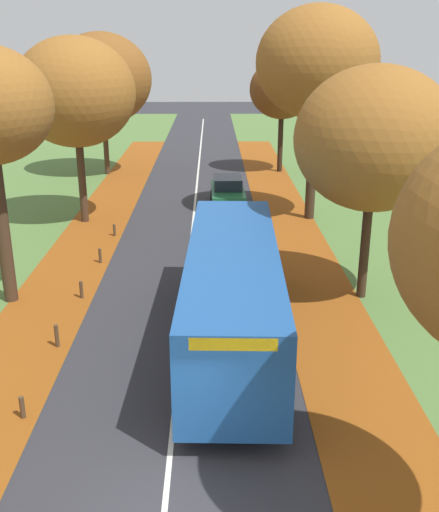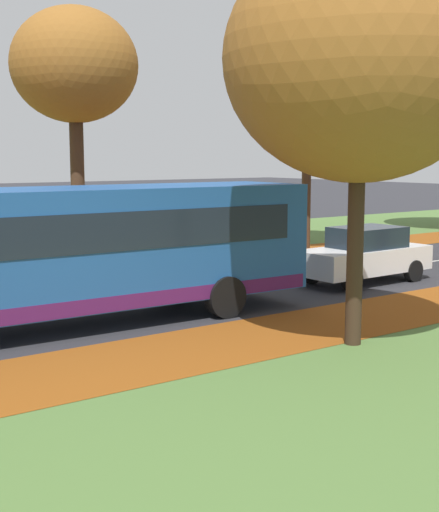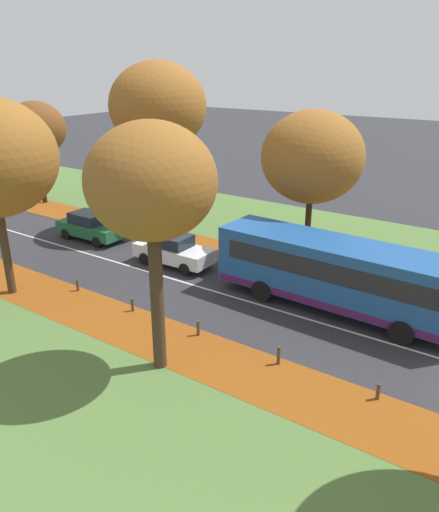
{
  "view_description": "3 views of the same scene",
  "coord_description": "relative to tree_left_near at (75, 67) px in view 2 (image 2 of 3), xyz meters",
  "views": [
    {
      "loc": [
        0.93,
        -8.9,
        8.4
      ],
      "look_at": [
        1.16,
        8.87,
        1.98
      ],
      "focal_mm": 42.0,
      "sensor_mm": 36.0,
      "label": 1
    },
    {
      "loc": [
        15.55,
        0.08,
        3.65
      ],
      "look_at": [
        2.17,
        9.79,
        1.33
      ],
      "focal_mm": 50.0,
      "sensor_mm": 36.0,
      "label": 2
    },
    {
      "loc": [
        -17.01,
        -0.08,
        9.9
      ],
      "look_at": [
        -0.33,
        11.35,
        1.97
      ],
      "focal_mm": 35.0,
      "sensor_mm": 36.0,
      "label": 3
    }
  ],
  "objects": [
    {
      "name": "bollard_third",
      "position": [
        2.39,
        -3.36,
        -6.1
      ],
      "size": [
        0.12,
        0.12,
        0.7
      ],
      "primitive_type": "cylinder",
      "color": "#4C3823",
      "rests_on": "ground"
    },
    {
      "name": "bollard_fifth",
      "position": [
        2.42,
        3.62,
        -6.15
      ],
      "size": [
        0.12,
        0.12,
        0.6
      ],
      "primitive_type": "cylinder",
      "color": "#4C3823",
      "rests_on": "ground"
    },
    {
      "name": "car_white_lead",
      "position": [
        7.43,
        5.49,
        -5.64
      ],
      "size": [
        1.85,
        4.23,
        1.62
      ],
      "color": "silver",
      "rests_on": "ground"
    },
    {
      "name": "bollard_sixth",
      "position": [
        2.45,
        7.1,
        -6.17
      ],
      "size": [
        0.12,
        0.12,
        0.55
      ],
      "primitive_type": "cylinder",
      "color": "#4C3823",
      "rests_on": "ground"
    },
    {
      "name": "grass_verge_left",
      "position": [
        -3.23,
        10.01,
        -6.45
      ],
      "size": [
        12.0,
        90.0,
        0.01
      ],
      "primitive_type": "cube",
      "color": "#517538",
      "rests_on": "ground"
    },
    {
      "name": "tree_left_mid",
      "position": [
        0.65,
        9.47,
        -0.31
      ],
      "size": [
        5.54,
        5.54,
        8.65
      ],
      "color": "#422D1E",
      "rests_on": "ground"
    },
    {
      "name": "leaf_litter_left",
      "position": [
        1.37,
        4.01,
        -6.44
      ],
      "size": [
        2.8,
        60.0,
        0.0
      ],
      "primitive_type": "cube",
      "color": "#8C4714",
      "rests_on": "grass_verge_left"
    },
    {
      "name": "road_centre_line",
      "position": [
        5.97,
        10.01,
        -6.45
      ],
      "size": [
        0.12,
        80.0,
        0.01
      ],
      "primitive_type": "cube",
      "color": "silver",
      "rests_on": "ground"
    },
    {
      "name": "leaf_litter_right",
      "position": [
        10.57,
        4.01,
        -6.44
      ],
      "size": [
        2.8,
        60.0,
        0.0
      ],
      "primitive_type": "cube",
      "color": "#8C4714",
      "rests_on": "grass_verge_right"
    },
    {
      "name": "bus",
      "position": [
        7.47,
        -3.32,
        -4.75
      ],
      "size": [
        2.9,
        10.48,
        2.98
      ],
      "color": "#1E5199",
      "rests_on": "ground"
    },
    {
      "name": "bollard_fourth",
      "position": [
        2.38,
        0.13,
        -6.14
      ],
      "size": [
        0.12,
        0.12,
        0.62
      ],
      "primitive_type": "cylinder",
      "color": "#4C3823",
      "rests_on": "ground"
    },
    {
      "name": "tree_right_near",
      "position": [
        12.07,
        0.17,
        -1.02
      ],
      "size": [
        5.13,
        5.13,
        7.75
      ],
      "color": "#382619",
      "rests_on": "ground"
    },
    {
      "name": "tree_left_near",
      "position": [
        0.0,
        0.0,
        0.0
      ],
      "size": [
        4.05,
        4.05,
        8.34
      ],
      "color": "#422D1E",
      "rests_on": "ground"
    }
  ]
}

